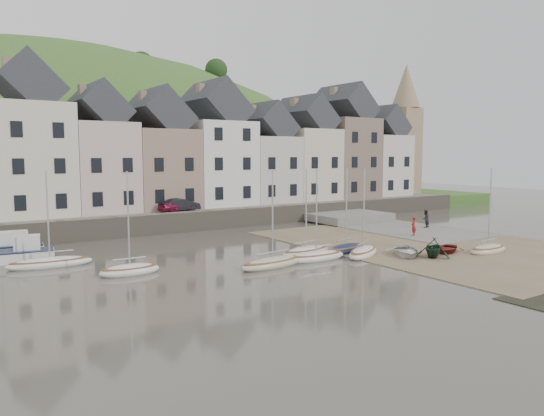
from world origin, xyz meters
TOP-DOWN VIEW (x-y plane):
  - ground at (0.00, 0.00)m, footprint 160.00×160.00m
  - quay_land at (0.00, 32.00)m, footprint 90.00×30.00m
  - quay_street at (0.00, 20.50)m, footprint 70.00×7.00m
  - seawall at (0.00, 17.00)m, footprint 70.00×1.20m
  - beach at (11.00, 0.00)m, footprint 18.00×26.00m
  - slipway at (15.00, 8.00)m, footprint 8.00×18.00m
  - hillside at (-5.00, 60.00)m, footprint 134.40×84.00m
  - townhouse_terrace at (1.76, 24.00)m, footprint 61.05×8.00m
  - church_spire at (34.55, 24.00)m, footprint 4.00×4.00m
  - sailboat_0 at (-15.61, 7.96)m, footprint 5.27×1.87m
  - sailboat_1 at (-12.07, 3.16)m, footprint 3.66×1.58m
  - sailboat_2 at (-3.90, 0.11)m, footprint 5.10×2.14m
  - sailboat_3 at (-0.31, 0.19)m, footprint 4.59×1.67m
  - sailboat_4 at (0.20, 1.98)m, footprint 4.55×2.15m
  - sailboat_5 at (3.18, 1.13)m, footprint 4.38×2.34m
  - sailboat_6 at (3.38, -0.45)m, footprint 4.63×3.53m
  - sailboat_7 at (11.61, -4.71)m, footprint 3.88×1.70m
  - motorboat_0 at (-16.98, 10.74)m, footprint 4.81×2.49m
  - motorboat_2 at (-17.59, 13.34)m, footprint 5.57×2.25m
  - rowboat_white at (5.56, -2.37)m, footprint 4.03×4.25m
  - rowboat_green at (6.80, -3.73)m, footprint 3.35×3.22m
  - rowboat_red at (9.01, -3.14)m, footprint 3.41×3.02m
  - person_red at (12.80, 3.23)m, footprint 0.71×0.62m
  - person_dark at (17.50, 5.86)m, footprint 0.93×0.79m
  - car_left at (-1.97, 19.50)m, footprint 3.78×2.05m
  - car_right at (-1.60, 19.50)m, footprint 3.85×1.43m

SIDE VIEW (x-z plane):
  - hillside at x=-5.00m, z-range -59.99..24.01m
  - ground at x=0.00m, z-range 0.00..0.00m
  - beach at x=11.00m, z-range 0.00..0.06m
  - slipway at x=15.00m, z-range 0.00..0.12m
  - sailboat_0 at x=-15.61m, z-range -2.90..3.42m
  - sailboat_2 at x=-3.90m, z-range -2.90..3.42m
  - sailboat_3 at x=-0.31m, z-range -2.90..3.42m
  - sailboat_6 at x=3.38m, z-range -2.90..3.42m
  - sailboat_4 at x=0.20m, z-range -2.90..3.42m
  - sailboat_5 at x=3.18m, z-range -2.89..3.43m
  - sailboat_7 at x=11.61m, z-range -2.89..3.43m
  - sailboat_1 at x=-12.07m, z-range -2.89..3.43m
  - rowboat_red at x=9.01m, z-range 0.06..0.64m
  - rowboat_white at x=5.56m, z-range 0.06..0.78m
  - motorboat_0 at x=-16.98m, z-range -0.27..1.43m
  - motorboat_2 at x=-17.59m, z-range -0.27..1.43m
  - rowboat_green at x=6.80m, z-range 0.06..1.42m
  - quay_land at x=0.00m, z-range 0.00..1.50m
  - seawall at x=0.00m, z-range 0.00..1.80m
  - person_red at x=12.80m, z-range 0.12..1.77m
  - person_dark at x=17.50m, z-range 0.12..1.80m
  - quay_street at x=0.00m, z-range 1.50..1.60m
  - car_left at x=-1.97m, z-range 1.60..2.82m
  - car_right at x=-1.60m, z-range 1.60..2.86m
  - townhouse_terrace at x=1.76m, z-range 0.36..14.29m
  - church_spire at x=34.55m, z-range 2.06..20.06m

